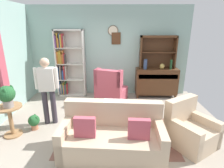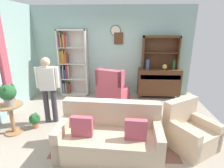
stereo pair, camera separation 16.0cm
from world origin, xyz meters
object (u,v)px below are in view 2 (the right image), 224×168
sideboard_hutch (161,48)px  couch_floral (110,137)px  vase_tall (148,64)px  book_stack (105,106)px  vase_round (165,67)px  person_reading (48,86)px  bottle_wine (174,65)px  bookshelf (71,63)px  armchair_floral (189,132)px  wingback_chair (112,91)px  plant_stand (11,116)px  coffee_table (111,110)px  potted_plant_large (8,93)px  sideboard (159,82)px  potted_plant_small (35,120)px

sideboard_hutch → couch_floral: sideboard_hutch is taller
vase_tall → book_stack: size_ratio=1.50×
vase_round → person_reading: person_reading is taller
vase_round → bottle_wine: bottle_wine is taller
bookshelf → armchair_floral: bookshelf is taller
book_stack → wingback_chair: bearing=85.6°
couch_floral → plant_stand: size_ratio=2.79×
book_stack → coffee_table: bearing=5.2°
book_stack → vase_round: bearing=45.7°
armchair_floral → book_stack: 1.82m
couch_floral → coffee_table: bearing=92.7°
armchair_floral → potted_plant_large: 3.63m
potted_plant_large → book_stack: (1.91, 0.51, -0.47)m
wingback_chair → sideboard_hutch: bearing=24.5°
sideboard → armchair_floral: sideboard is taller
sideboard → wingback_chair: bearing=-159.1°
plant_stand → potted_plant_small: size_ratio=1.95×
wingback_chair → book_stack: wingback_chair is taller
couch_floral → plant_stand: (-2.11, 0.51, 0.10)m
vase_tall → vase_round: size_ratio=1.82×
vase_tall → couch_floral: (-0.99, -2.69, -0.76)m
bookshelf → coffee_table: 2.42m
bottle_wine → armchair_floral: (-0.27, -2.42, -0.78)m
bottle_wine → couch_floral: bearing=-123.4°
vase_tall → person_reading: person_reading is taller
sideboard → vase_round: 0.52m
person_reading → sideboard_hutch: bearing=33.0°
vase_round → potted_plant_small: (-3.25, -1.97, -0.81)m
sideboard_hutch → book_stack: bearing=-129.2°
vase_tall → armchair_floral: (0.51, -2.42, -0.79)m
bookshelf → person_reading: 1.83m
couch_floral → wingback_chair: size_ratio=1.76×
sideboard_hutch → couch_floral: bearing=-115.6°
armchair_floral → book_stack: bearing=156.5°
plant_stand → person_reading: bearing=38.6°
armchair_floral → plant_stand: armchair_floral is taller
bookshelf → bottle_wine: bookshelf is taller
bottle_wine → potted_plant_large: bottle_wine is taller
bookshelf → plant_stand: size_ratio=3.18×
vase_tall → sideboard_hutch: bearing=25.9°
sideboard_hutch → vase_round: sideboard_hutch is taller
vase_round → potted_plant_large: size_ratio=0.38×
vase_tall → person_reading: size_ratio=0.20×
vase_round → armchair_floral: size_ratio=0.16×
vase_tall → couch_floral: 2.96m
vase_tall → potted_plant_large: vase_tall is taller
sideboard_hutch → person_reading: sideboard_hutch is taller
sideboard_hutch → plant_stand: 4.37m
vase_tall → plant_stand: size_ratio=0.47×
coffee_table → person_reading: bearing=178.7°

